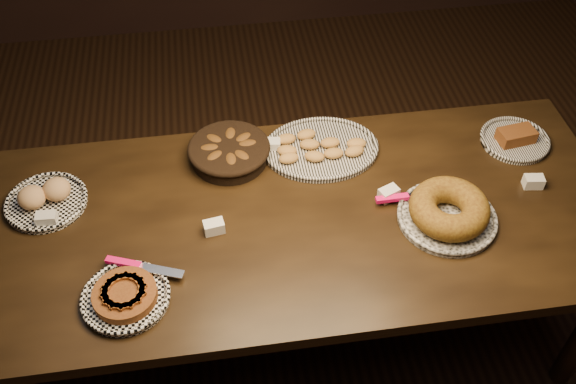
{
  "coord_description": "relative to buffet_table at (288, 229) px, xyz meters",
  "views": [
    {
      "loc": [
        -0.22,
        -1.49,
        2.45
      ],
      "look_at": [
        0.01,
        0.05,
        0.82
      ],
      "focal_mm": 40.0,
      "sensor_mm": 36.0,
      "label": 1
    }
  ],
  "objects": [
    {
      "name": "ground",
      "position": [
        0.0,
        0.0,
        -0.68
      ],
      "size": [
        5.0,
        5.0,
        0.0
      ],
      "primitive_type": "plane",
      "color": "black",
      "rests_on": "ground"
    },
    {
      "name": "buffet_table",
      "position": [
        0.0,
        0.0,
        0.0
      ],
      "size": [
        2.4,
        1.0,
        0.75
      ],
      "color": "black",
      "rests_on": "ground"
    },
    {
      "name": "apple_tart_plate",
      "position": [
        -0.56,
        -0.28,
        0.09
      ],
      "size": [
        0.33,
        0.3,
        0.06
      ],
      "rotation": [
        0.0,
        0.0,
        0.14
      ],
      "color": "white",
      "rests_on": "buffet_table"
    },
    {
      "name": "madeleine_platter",
      "position": [
        0.17,
        0.31,
        0.09
      ],
      "size": [
        0.45,
        0.36,
        0.05
      ],
      "rotation": [
        0.0,
        0.0,
        -0.38
      ],
      "color": "black",
      "rests_on": "buffet_table"
    },
    {
      "name": "bundt_cake_plate",
      "position": [
        0.55,
        -0.1,
        0.12
      ],
      "size": [
        0.41,
        0.35,
        0.11
      ],
      "rotation": [
        0.0,
        0.0,
        0.27
      ],
      "color": "black",
      "rests_on": "buffet_table"
    },
    {
      "name": "croissant_basket",
      "position": [
        -0.18,
        0.32,
        0.12
      ],
      "size": [
        0.31,
        0.31,
        0.08
      ],
      "rotation": [
        0.0,
        0.0,
        0.01
      ],
      "color": "black",
      "rests_on": "buffet_table"
    },
    {
      "name": "bread_roll_plate",
      "position": [
        -0.85,
        0.18,
        0.1
      ],
      "size": [
        0.29,
        0.29,
        0.09
      ],
      "rotation": [
        0.0,
        0.0,
        -0.29
      ],
      "color": "white",
      "rests_on": "buffet_table"
    },
    {
      "name": "loaf_plate",
      "position": [
        0.94,
        0.25,
        0.09
      ],
      "size": [
        0.27,
        0.27,
        0.06
      ],
      "rotation": [
        0.0,
        0.0,
        0.14
      ],
      "color": "black",
      "rests_on": "buffet_table"
    },
    {
      "name": "tent_cards",
      "position": [
        0.03,
        0.09,
        0.1
      ],
      "size": [
        1.83,
        0.44,
        0.04
      ],
      "color": "white",
      "rests_on": "buffet_table"
    }
  ]
}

